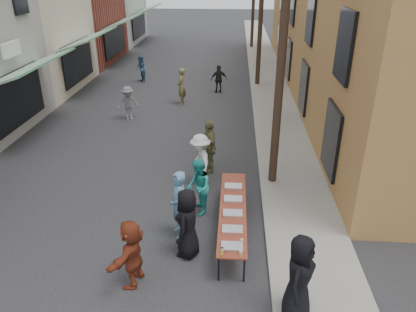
# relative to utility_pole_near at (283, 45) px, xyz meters

# --- Properties ---
(ground) EXTENTS (120.00, 120.00, 0.00)m
(ground) POSITION_rel_utility_pole_near_xyz_m (-4.30, -3.00, -4.50)
(ground) COLOR #28282B
(ground) RESTS_ON ground
(sidewalk) EXTENTS (2.20, 60.00, 0.10)m
(sidewalk) POSITION_rel_utility_pole_near_xyz_m (0.70, 12.00, -4.45)
(sidewalk) COLOR gray
(sidewalk) RESTS_ON ground
(storefront_row) EXTENTS (8.00, 37.00, 9.00)m
(storefront_row) POSITION_rel_utility_pole_near_xyz_m (-14.30, 11.96, -0.38)
(storefront_row) COLOR maroon
(storefront_row) RESTS_ON ground
(utility_pole_near) EXTENTS (0.26, 0.26, 9.00)m
(utility_pole_near) POSITION_rel_utility_pole_near_xyz_m (0.00, 0.00, 0.00)
(utility_pole_near) COLOR #2D2116
(utility_pole_near) RESTS_ON ground
(utility_pole_mid) EXTENTS (0.26, 0.26, 9.00)m
(utility_pole_mid) POSITION_rel_utility_pole_near_xyz_m (0.00, 12.00, 0.00)
(utility_pole_mid) COLOR #2D2116
(utility_pole_mid) RESTS_ON ground
(serving_table) EXTENTS (0.70, 4.00, 0.75)m
(serving_table) POSITION_rel_utility_pole_near_xyz_m (-1.29, -2.85, -3.79)
(serving_table) COLOR maroon
(serving_table) RESTS_ON ground
(catering_tray_sausage) EXTENTS (0.50, 0.33, 0.08)m
(catering_tray_sausage) POSITION_rel_utility_pole_near_xyz_m (-1.29, -4.50, -3.71)
(catering_tray_sausage) COLOR maroon
(catering_tray_sausage) RESTS_ON serving_table
(catering_tray_foil_b) EXTENTS (0.50, 0.33, 0.08)m
(catering_tray_foil_b) POSITION_rel_utility_pole_near_xyz_m (-1.29, -3.85, -3.71)
(catering_tray_foil_b) COLOR #B2B2B7
(catering_tray_foil_b) RESTS_ON serving_table
(catering_tray_buns) EXTENTS (0.50, 0.33, 0.08)m
(catering_tray_buns) POSITION_rel_utility_pole_near_xyz_m (-1.29, -3.15, -3.71)
(catering_tray_buns) COLOR tan
(catering_tray_buns) RESTS_ON serving_table
(catering_tray_foil_d) EXTENTS (0.50, 0.33, 0.08)m
(catering_tray_foil_d) POSITION_rel_utility_pole_near_xyz_m (-1.29, -2.45, -3.71)
(catering_tray_foil_d) COLOR #B2B2B7
(catering_tray_foil_d) RESTS_ON serving_table
(catering_tray_buns_end) EXTENTS (0.50, 0.33, 0.08)m
(catering_tray_buns_end) POSITION_rel_utility_pole_near_xyz_m (-1.29, -1.75, -3.71)
(catering_tray_buns_end) COLOR tan
(catering_tray_buns_end) RESTS_ON serving_table
(condiment_jar_a) EXTENTS (0.07, 0.07, 0.08)m
(condiment_jar_a) POSITION_rel_utility_pole_near_xyz_m (-1.51, -4.80, -3.71)
(condiment_jar_a) COLOR #A57F26
(condiment_jar_a) RESTS_ON serving_table
(condiment_jar_b) EXTENTS (0.07, 0.07, 0.08)m
(condiment_jar_b) POSITION_rel_utility_pole_near_xyz_m (-1.51, -4.70, -3.71)
(condiment_jar_b) COLOR #A57F26
(condiment_jar_b) RESTS_ON serving_table
(condiment_jar_c) EXTENTS (0.07, 0.07, 0.08)m
(condiment_jar_c) POSITION_rel_utility_pole_near_xyz_m (-1.51, -4.60, -3.71)
(condiment_jar_c) COLOR #A57F26
(condiment_jar_c) RESTS_ON serving_table
(cup_stack) EXTENTS (0.08, 0.08, 0.12)m
(cup_stack) POSITION_rel_utility_pole_near_xyz_m (-1.09, -4.75, -3.69)
(cup_stack) COLOR tan
(cup_stack) RESTS_ON serving_table
(guest_front_a) EXTENTS (0.76, 0.99, 1.81)m
(guest_front_a) POSITION_rel_utility_pole_near_xyz_m (-2.38, -3.81, -3.59)
(guest_front_a) COLOR black
(guest_front_a) RESTS_ON ground
(guest_front_b) EXTENTS (0.68, 0.80, 1.87)m
(guest_front_b) POSITION_rel_utility_pole_near_xyz_m (-2.70, -3.03, -3.56)
(guest_front_b) COLOR #5585A4
(guest_front_b) RESTS_ON ground
(guest_front_c) EXTENTS (0.81, 0.95, 1.70)m
(guest_front_c) POSITION_rel_utility_pole_near_xyz_m (-2.28, -1.94, -3.65)
(guest_front_c) COLOR teal
(guest_front_c) RESTS_ON ground
(guest_front_d) EXTENTS (0.98, 1.32, 1.82)m
(guest_front_d) POSITION_rel_utility_pole_near_xyz_m (-2.35, -0.39, -3.59)
(guest_front_d) COLOR silver
(guest_front_d) RESTS_ON ground
(guest_front_e) EXTENTS (0.80, 1.19, 1.88)m
(guest_front_e) POSITION_rel_utility_pole_near_xyz_m (-2.14, 0.72, -3.56)
(guest_front_e) COLOR olive
(guest_front_e) RESTS_ON ground
(guest_queue_back) EXTENTS (0.81, 1.60, 1.65)m
(guest_queue_back) POSITION_rel_utility_pole_near_xyz_m (-3.50, -4.91, -3.68)
(guest_queue_back) COLOR maroon
(guest_queue_back) RESTS_ON ground
(server) EXTENTS (0.91, 1.07, 1.87)m
(server) POSITION_rel_utility_pole_near_xyz_m (0.05, -5.65, -3.47)
(server) COLOR black
(server) RESTS_ON sidewalk
(passerby_left) EXTENTS (1.16, 0.94, 1.57)m
(passerby_left) POSITION_rel_utility_pole_near_xyz_m (-6.22, 5.68, -3.71)
(passerby_left) COLOR slate
(passerby_left) RESTS_ON ground
(passerby_mid) EXTENTS (0.98, 0.63, 1.56)m
(passerby_mid) POSITION_rel_utility_pole_near_xyz_m (-2.23, 10.29, -3.72)
(passerby_mid) COLOR black
(passerby_mid) RESTS_ON ground
(passerby_right) EXTENTS (0.46, 0.69, 1.86)m
(passerby_right) POSITION_rel_utility_pole_near_xyz_m (-4.06, 8.14, -3.57)
(passerby_right) COLOR olive
(passerby_right) RESTS_ON ground
(passerby_far) EXTENTS (0.94, 1.00, 1.63)m
(passerby_far) POSITION_rel_utility_pole_near_xyz_m (-7.05, 12.23, -3.68)
(passerby_far) COLOR #456385
(passerby_far) RESTS_ON ground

